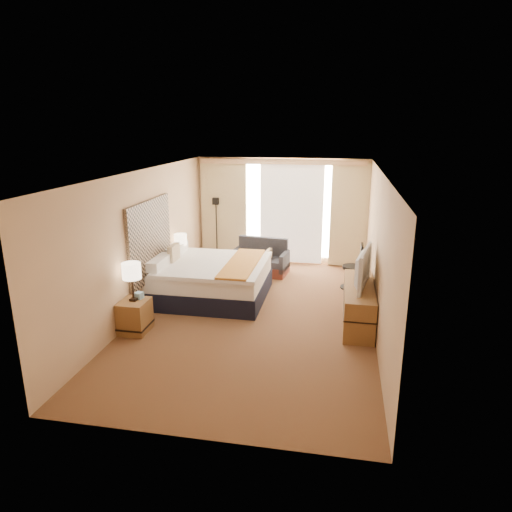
% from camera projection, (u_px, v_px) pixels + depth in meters
% --- Properties ---
extents(floor, '(4.20, 7.00, 0.02)m').
position_uv_depth(floor, '(256.00, 315.00, 8.39)').
color(floor, '#542218').
rests_on(floor, ground).
extents(ceiling, '(4.20, 7.00, 0.02)m').
position_uv_depth(ceiling, '(256.00, 172.00, 7.67)').
color(ceiling, white).
rests_on(ceiling, wall_back).
extents(wall_back, '(4.20, 0.02, 2.60)m').
position_uv_depth(wall_back, '(282.00, 211.00, 11.33)').
color(wall_back, tan).
rests_on(wall_back, ground).
extents(wall_front, '(4.20, 0.02, 2.60)m').
position_uv_depth(wall_front, '(193.00, 333.00, 4.72)').
color(wall_front, tan).
rests_on(wall_front, ground).
extents(wall_left, '(0.02, 7.00, 2.60)m').
position_uv_depth(wall_left, '(144.00, 241.00, 8.40)').
color(wall_left, tan).
rests_on(wall_left, ground).
extents(wall_right, '(0.02, 7.00, 2.60)m').
position_uv_depth(wall_right, '(378.00, 253.00, 7.66)').
color(wall_right, tan).
rests_on(wall_right, ground).
extents(headboard, '(0.06, 1.85, 1.50)m').
position_uv_depth(headboard, '(150.00, 240.00, 8.59)').
color(headboard, black).
rests_on(headboard, wall_left).
extents(nightstand_left, '(0.45, 0.52, 0.55)m').
position_uv_depth(nightstand_left, '(135.00, 316.00, 7.65)').
color(nightstand_left, olive).
rests_on(nightstand_left, floor).
extents(nightstand_right, '(0.45, 0.52, 0.55)m').
position_uv_depth(nightstand_right, '(184.00, 271.00, 10.01)').
color(nightstand_right, olive).
rests_on(nightstand_right, floor).
extents(media_dresser, '(0.50, 1.80, 0.70)m').
position_uv_depth(media_dresser, '(358.00, 304.00, 7.97)').
color(media_dresser, olive).
rests_on(media_dresser, floor).
extents(window, '(2.30, 0.02, 2.30)m').
position_uv_depth(window, '(292.00, 211.00, 11.25)').
color(window, white).
rests_on(window, wall_back).
extents(curtains, '(4.12, 0.19, 2.56)m').
position_uv_depth(curtains, '(281.00, 208.00, 11.20)').
color(curtains, beige).
rests_on(curtains, floor).
extents(bed, '(2.19, 2.00, 1.06)m').
position_uv_depth(bed, '(210.00, 279.00, 9.16)').
color(bed, black).
rests_on(bed, floor).
extents(loveseat, '(1.36, 0.85, 0.80)m').
position_uv_depth(loveseat, '(260.00, 262.00, 10.73)').
color(loveseat, maroon).
rests_on(loveseat, floor).
extents(floor_lamp, '(0.20, 0.20, 1.62)m').
position_uv_depth(floor_lamp, '(216.00, 216.00, 11.48)').
color(floor_lamp, black).
rests_on(floor_lamp, floor).
extents(desk_chair, '(0.47, 0.47, 0.98)m').
position_uv_depth(desk_chair, '(355.00, 269.00, 9.65)').
color(desk_chair, black).
rests_on(desk_chair, floor).
extents(lamp_left, '(0.31, 0.31, 0.65)m').
position_uv_depth(lamp_left, '(132.00, 272.00, 7.46)').
color(lamp_left, black).
rests_on(lamp_left, nightstand_left).
extents(lamp_right, '(0.27, 0.27, 0.57)m').
position_uv_depth(lamp_right, '(181.00, 240.00, 9.78)').
color(lamp_right, black).
rests_on(lamp_right, nightstand_right).
extents(tissue_box, '(0.15, 0.15, 0.11)m').
position_uv_depth(tissue_box, '(139.00, 295.00, 7.67)').
color(tissue_box, '#81AEC8').
rests_on(tissue_box, nightstand_left).
extents(telephone, '(0.20, 0.18, 0.06)m').
position_uv_depth(telephone, '(184.00, 259.00, 9.82)').
color(telephone, black).
rests_on(telephone, nightstand_right).
extents(television, '(0.35, 1.15, 0.66)m').
position_uv_depth(television, '(358.00, 267.00, 7.77)').
color(television, black).
rests_on(television, media_dresser).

